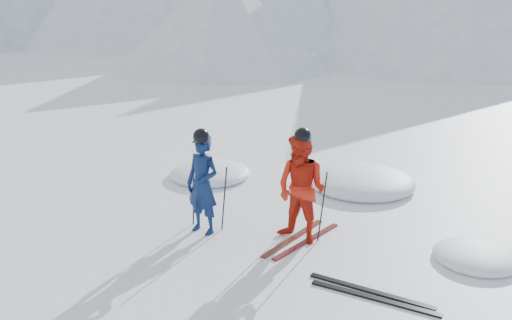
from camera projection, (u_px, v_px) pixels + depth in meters
The scene contains 12 objects.
ground at pixel (360, 259), 8.01m from camera, with size 160.00×160.00×0.00m, color white.
skier_blue at pixel (203, 185), 8.72m from camera, with size 0.60×0.39×1.64m, color #0C1D49.
skier_red at pixel (301, 189), 8.39m from camera, with size 0.84×0.66×1.73m, color red.
pole_blue_left at pixel (193, 195), 9.07m from camera, with size 0.02×0.02×1.09m, color black.
pole_blue_right at pixel (224, 199), 8.89m from camera, with size 0.02×0.02×1.09m, color black.
pole_red_left at pixel (291, 198), 8.82m from camera, with size 0.02×0.02×1.16m, color black.
pole_red_right at pixel (322, 207), 8.45m from camera, with size 0.02×0.02×1.16m, color black.
ski_worn_left at pixel (293, 238), 8.68m from camera, with size 0.09×1.70×0.03m, color black.
ski_worn_right at pixel (307, 241), 8.57m from camera, with size 0.09×1.70×0.03m, color black.
ski_loose_a at pixel (370, 291), 7.10m from camera, with size 0.09×1.70×0.03m, color black.
ski_loose_b at pixel (374, 298), 6.93m from camera, with size 0.09×1.70×0.03m, color black.
snow_lumps at pixel (333, 196), 10.59m from camera, with size 9.08×5.93×0.48m.
Camera 1 is at (2.24, -7.08, 3.68)m, focal length 38.00 mm.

